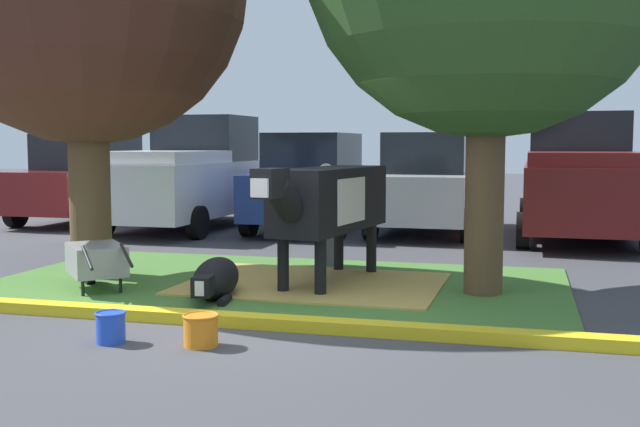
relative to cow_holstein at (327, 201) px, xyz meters
name	(u,v)px	position (x,y,z in m)	size (l,w,h in m)	color
ground_plane	(260,318)	(-0.20, -1.99, -1.09)	(80.00, 80.00, 0.00)	#424247
grass_island	(276,283)	(-0.66, -0.11, -1.08)	(7.32, 4.22, 0.02)	#477A33
curb_yellow	(205,318)	(-0.66, -2.36, -1.03)	(8.52, 0.24, 0.12)	yellow
hay_bedding	(314,284)	(-0.15, -0.09, -1.06)	(3.20, 2.40, 0.04)	tan
cow_holstein	(327,201)	(0.00, 0.00, 0.00)	(1.06, 3.12, 1.54)	black
calf_lying	(216,279)	(-1.03, -1.19, -0.85)	(0.64, 1.33, 0.48)	black
person_handler	(326,212)	(-0.39, 1.47, -0.28)	(0.53, 0.34, 1.52)	slate
wheelbarrow	(96,260)	(-2.63, -1.12, -0.70)	(1.31, 1.38, 0.63)	gray
bucket_blue	(111,327)	(-1.19, -3.27, -0.94)	(0.28, 0.28, 0.29)	blue
bucket_orange	(201,330)	(-0.35, -3.16, -0.94)	(0.33, 0.33, 0.29)	orange
sedan_red	(89,179)	(-7.26, 6.25, -0.10)	(2.06, 4.42, 2.02)	maroon
pickup_truck_black	(190,176)	(-4.51, 5.80, 0.03)	(2.27, 5.42, 2.42)	silver
sedan_blue	(313,183)	(-1.84, 6.03, -0.10)	(2.06, 4.42, 2.02)	navy
sedan_silver	(429,184)	(0.55, 6.19, -0.10)	(2.06, 4.42, 2.02)	silver
pickup_truck_maroon	(579,180)	(3.44, 5.99, 0.03)	(2.27, 5.42, 2.42)	maroon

